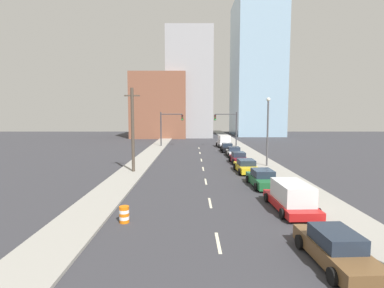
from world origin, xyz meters
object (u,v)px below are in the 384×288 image
(sedan_yellow, at_px, (248,166))
(box_truck_silver, at_px, (225,141))
(sedan_maroon, at_px, (240,158))
(traffic_signal_right, at_px, (232,124))
(sedan_black, at_px, (229,148))
(traffic_barrel, at_px, (126,214))
(street_lamp, at_px, (269,127))
(utility_pole_left_mid, at_px, (134,130))
(box_truck_red, at_px, (293,197))
(sedan_white, at_px, (235,152))
(sedan_green, at_px, (264,179))
(sedan_brown, at_px, (337,249))
(traffic_signal_left, at_px, (169,124))

(sedan_yellow, xyz_separation_m, box_truck_silver, (0.23, 24.25, 0.42))
(sedan_maroon, xyz_separation_m, box_truck_silver, (0.13, 18.37, 0.40))
(traffic_signal_right, height_order, sedan_black, traffic_signal_right)
(traffic_barrel, relative_size, street_lamp, 0.12)
(utility_pole_left_mid, relative_size, sedan_black, 1.94)
(street_lamp, height_order, sedan_maroon, street_lamp)
(box_truck_red, bearing_deg, utility_pole_left_mid, 133.99)
(utility_pole_left_mid, height_order, street_lamp, utility_pole_left_mid)
(sedan_white, height_order, sedan_black, sedan_black)
(sedan_green, bearing_deg, sedan_black, 88.00)
(street_lamp, relative_size, sedan_maroon, 1.88)
(sedan_brown, relative_size, box_truck_red, 0.87)
(traffic_signal_right, height_order, box_truck_silver, traffic_signal_right)
(traffic_barrel, bearing_deg, sedan_green, 41.01)
(traffic_barrel, xyz_separation_m, sedan_brown, (9.78, -4.75, 0.18))
(sedan_green, bearing_deg, box_truck_silver, 87.44)
(traffic_signal_left, relative_size, sedan_yellow, 1.38)
(traffic_signal_right, relative_size, sedan_brown, 1.35)
(sedan_green, distance_m, sedan_black, 23.59)
(sedan_yellow, bearing_deg, sedan_white, 86.01)
(street_lamp, bearing_deg, sedan_green, -106.12)
(sedan_brown, bearing_deg, sedan_green, 86.54)
(utility_pole_left_mid, xyz_separation_m, sedan_maroon, (12.01, 6.25, -3.89))
(street_lamp, height_order, sedan_black, street_lamp)
(box_truck_red, bearing_deg, sedan_maroon, 89.97)
(street_lamp, bearing_deg, sedan_white, 106.45)
(sedan_maroon, relative_size, sedan_black, 0.94)
(traffic_signal_right, bearing_deg, street_lamp, -85.95)
(sedan_yellow, relative_size, sedan_white, 1.08)
(traffic_barrel, distance_m, sedan_green, 13.13)
(street_lamp, relative_size, sedan_brown, 1.66)
(traffic_signal_right, bearing_deg, utility_pole_left_mid, -117.80)
(sedan_brown, bearing_deg, sedan_white, 86.72)
(sedan_black, bearing_deg, box_truck_red, -88.40)
(traffic_signal_right, bearing_deg, sedan_black, -100.62)
(traffic_barrel, height_order, street_lamp, street_lamp)
(sedan_white, relative_size, sedan_black, 0.96)
(sedan_maroon, bearing_deg, utility_pole_left_mid, -154.57)
(sedan_yellow, bearing_deg, traffic_barrel, -125.22)
(sedan_yellow, bearing_deg, sedan_green, -89.60)
(sedan_green, xyz_separation_m, sedan_black, (-0.28, 23.58, -0.01))
(utility_pole_left_mid, xyz_separation_m, sedan_yellow, (11.91, 0.37, -3.91))
(sedan_yellow, xyz_separation_m, sedan_white, (0.36, 11.92, 0.01))
(sedan_black, distance_m, box_truck_silver, 6.90)
(traffic_barrel, bearing_deg, sedan_black, 73.35)
(sedan_brown, bearing_deg, sedan_black, 87.32)
(street_lamp, xyz_separation_m, sedan_black, (-2.96, 14.29, -4.03))
(sedan_green, height_order, sedan_yellow, sedan_green)
(traffic_signal_left, xyz_separation_m, sedan_brown, (10.58, -44.51, -3.56))
(box_truck_red, relative_size, sedan_white, 1.26)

